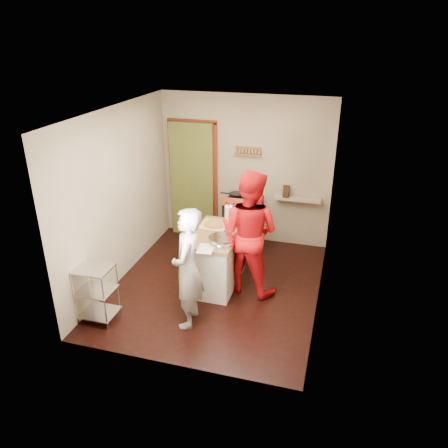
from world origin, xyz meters
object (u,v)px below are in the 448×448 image
(wire_shelving, at_px, (96,291))
(island, at_px, (217,257))
(person_red, at_px, (249,232))
(person_stripe, at_px, (188,269))
(stove, at_px, (242,222))

(wire_shelving, xyz_separation_m, island, (1.26, 1.29, 0.02))
(person_red, bearing_deg, person_stripe, 75.49)
(stove, relative_size, wire_shelving, 1.26)
(wire_shelving, height_order, person_stripe, person_stripe)
(wire_shelving, relative_size, person_stripe, 0.49)
(wire_shelving, bearing_deg, person_stripe, 12.67)
(wire_shelving, bearing_deg, island, 45.58)
(wire_shelving, relative_size, person_red, 0.43)
(island, bearing_deg, stove, 87.08)
(stove, bearing_deg, person_red, -72.72)
(stove, height_order, person_red, person_red)
(person_stripe, xyz_separation_m, person_red, (0.56, 1.02, 0.11))
(stove, bearing_deg, wire_shelving, -116.85)
(stove, relative_size, person_stripe, 0.62)
(island, bearing_deg, person_red, 0.32)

